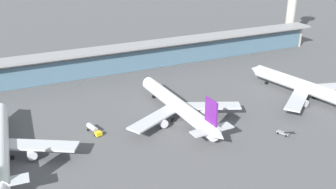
% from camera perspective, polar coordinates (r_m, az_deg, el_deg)
% --- Properties ---
extents(ground_plane, '(1200.00, 1200.00, 0.00)m').
position_cam_1_polar(ground_plane, '(159.30, 1.89, -4.33)').
color(ground_plane, '#515154').
extents(airliner_left_stand, '(52.33, 68.17, 18.15)m').
position_cam_1_polar(airliner_left_stand, '(145.13, -23.70, -6.81)').
color(airliner_left_stand, white).
rests_on(airliner_left_stand, ground).
extents(airliner_centre_stand, '(52.40, 68.11, 18.15)m').
position_cam_1_polar(airliner_centre_stand, '(161.06, 1.57, -1.74)').
color(airliner_centre_stand, white).
rests_on(airliner_centre_stand, ground).
extents(airliner_right_stand, '(51.45, 67.77, 18.15)m').
position_cam_1_polar(airliner_right_stand, '(191.17, 20.07, 0.91)').
color(airliner_right_stand, white).
rests_on(airliner_right_stand, ground).
extents(service_truck_under_wing_grey, '(4.05, 6.75, 2.70)m').
position_cam_1_polar(service_truck_under_wing_grey, '(157.02, 16.76, -5.49)').
color(service_truck_under_wing_grey, gray).
rests_on(service_truck_under_wing_grey, ground).
extents(service_truck_mid_apron_yellow, '(4.35, 8.89, 2.95)m').
position_cam_1_polar(service_truck_mid_apron_yellow, '(154.27, -10.98, -5.03)').
color(service_truck_mid_apron_yellow, yellow).
rests_on(service_truck_mid_apron_yellow, ground).
extents(terminal_building, '(258.37, 12.80, 15.20)m').
position_cam_1_polar(terminal_building, '(216.76, -6.63, 5.34)').
color(terminal_building, '#B2ADA3').
rests_on(terminal_building, ground).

